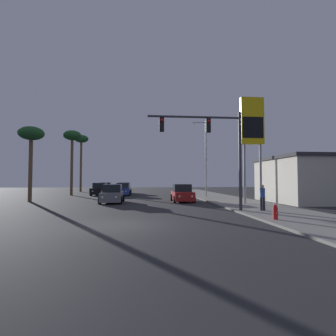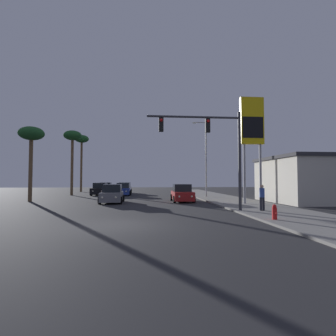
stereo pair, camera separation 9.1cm
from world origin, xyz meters
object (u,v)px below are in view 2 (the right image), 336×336
at_px(car_silver, 106,188).
at_px(car_blue, 123,190).
at_px(gas_station_sign, 252,127).
at_px(car_red, 182,194).
at_px(street_lamp, 205,155).
at_px(fire_hydrant, 275,212).
at_px(palm_tree_near, 31,137).
at_px(car_black, 100,190).
at_px(pedestrian_on_sidewalk, 262,196).
at_px(car_white, 125,188).
at_px(car_grey, 112,194).
at_px(palm_tree_far, 82,142).
at_px(palm_tree_mid, 72,139).
at_px(traffic_light_mast, 214,141).

xyz_separation_m(car_silver, car_blue, (3.10, -5.27, 0.00)).
distance_m(car_blue, gas_station_sign, 19.64).
height_order(car_red, street_lamp, street_lamp).
relative_size(fire_hydrant, palm_tree_near, 0.10).
distance_m(car_black, pedestrian_on_sidewalk, 24.24).
distance_m(fire_hydrant, pedestrian_on_sidewalk, 3.92).
bearing_deg(palm_tree_near, car_white, 60.92).
bearing_deg(car_grey, car_black, -76.88).
height_order(car_white, palm_tree_far, palm_tree_far).
bearing_deg(car_grey, car_silver, -80.99).
distance_m(car_red, fire_hydrant, 12.73).
bearing_deg(palm_tree_mid, gas_station_sign, -38.77).
distance_m(car_black, palm_tree_mid, 7.85).
xyz_separation_m(traffic_light_mast, fire_hydrant, (1.99, -4.01, -4.18)).
xyz_separation_m(car_black, pedestrian_on_sidewalk, (13.66, -20.01, 0.27)).
distance_m(car_silver, car_red, 18.57).
bearing_deg(palm_tree_far, car_red, -55.72).
distance_m(car_red, palm_tree_mid, 18.90).
xyz_separation_m(car_grey, car_white, (-0.07, 16.38, 0.00)).
relative_size(car_black, car_blue, 1.00).
distance_m(car_red, pedestrian_on_sidewalk, 9.54).
xyz_separation_m(car_blue, fire_hydrant, (9.41, -23.02, -0.27)).
bearing_deg(car_blue, car_grey, 88.20).
distance_m(car_blue, palm_tree_near, 13.54).
bearing_deg(pedestrian_on_sidewalk, car_silver, 118.95).
height_order(car_red, palm_tree_far, palm_tree_far).
height_order(car_silver, palm_tree_mid, palm_tree_mid).
distance_m(car_grey, palm_tree_mid, 15.44).
bearing_deg(car_black, gas_station_sign, 137.01).
distance_m(traffic_light_mast, palm_tree_mid, 24.59).
height_order(car_silver, traffic_light_mast, traffic_light_mast).
xyz_separation_m(pedestrian_on_sidewalk, palm_tree_mid, (-17.44, 20.02, 6.61)).
relative_size(palm_tree_mid, palm_tree_far, 0.89).
distance_m(car_grey, car_blue, 11.27).
bearing_deg(palm_tree_far, car_white, -35.38).
height_order(car_grey, car_black, same).
bearing_deg(palm_tree_far, palm_tree_mid, -83.57).
bearing_deg(car_blue, street_lamp, 151.64).
bearing_deg(traffic_light_mast, palm_tree_near, 148.01).
bearing_deg(traffic_light_mast, car_white, 107.46).
distance_m(car_grey, car_red, 6.61).
xyz_separation_m(car_silver, traffic_light_mast, (10.52, -24.28, 3.90)).
distance_m(traffic_light_mast, fire_hydrant, 6.13).
bearing_deg(gas_station_sign, palm_tree_mid, 141.23).
xyz_separation_m(car_grey, palm_tree_near, (-8.07, 2.00, 5.54)).
bearing_deg(car_blue, palm_tree_mid, -7.33).
height_order(car_blue, gas_station_sign, gas_station_sign).
bearing_deg(car_red, car_grey, 6.19).
bearing_deg(car_white, fire_hydrant, 109.88).
xyz_separation_m(car_black, palm_tree_near, (-4.99, -9.99, 5.54)).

